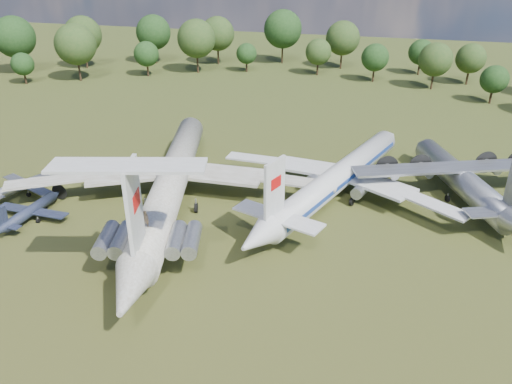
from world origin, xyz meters
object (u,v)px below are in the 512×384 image
(small_prop_northwest, at_px, (24,187))
(tu104_jet, at_px, (338,182))
(il62_airliner, at_px, (172,186))
(small_prop_west, at_px, (30,214))
(an12_transport, at_px, (461,183))
(person_on_il62, at_px, (145,219))

(small_prop_northwest, bearing_deg, tu104_jet, 35.49)
(il62_airliner, xyz_separation_m, small_prop_west, (-15.74, -8.85, -1.83))
(il62_airliner, bearing_deg, an12_transport, 3.19)
(person_on_il62, bearing_deg, tu104_jet, -157.69)
(il62_airliner, bearing_deg, small_prop_west, -165.66)
(an12_transport, height_order, person_on_il62, person_on_il62)
(an12_transport, bearing_deg, small_prop_west, 179.87)
(il62_airliner, xyz_separation_m, tu104_jet, (21.03, 8.01, -0.44))
(il62_airliner, relative_size, small_prop_west, 4.27)
(small_prop_northwest, bearing_deg, an12_transport, 35.74)
(il62_airliner, relative_size, small_prop_northwest, 4.10)
(an12_transport, height_order, small_prop_west, an12_transport)
(tu104_jet, distance_m, small_prop_west, 40.48)
(an12_transport, distance_m, small_prop_west, 57.27)
(small_prop_northwest, xyz_separation_m, person_on_il62, (25.67, -12.77, 5.56))
(an12_transport, height_order, small_prop_northwest, an12_transport)
(tu104_jet, distance_m, an12_transport, 16.98)
(tu104_jet, relative_size, an12_transport, 1.41)
(tu104_jet, height_order, an12_transport, tu104_jet)
(tu104_jet, distance_m, small_prop_northwest, 43.91)
(small_prop_west, distance_m, person_on_il62, 21.55)
(small_prop_northwest, distance_m, person_on_il62, 29.21)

